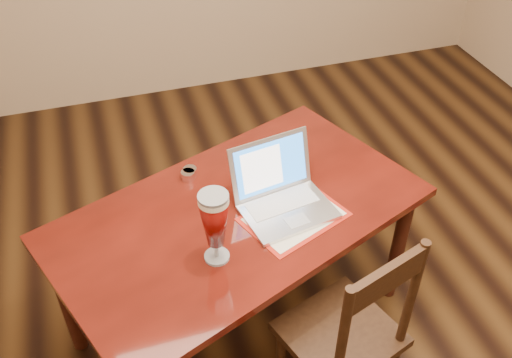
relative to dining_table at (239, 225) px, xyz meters
name	(u,v)px	position (x,y,z in m)	size (l,w,h in m)	color
ground	(338,341)	(0.40, -0.26, -0.64)	(5.00, 5.00, 0.00)	black
dining_table	(239,225)	(0.00, 0.00, 0.00)	(1.72, 1.34, 1.02)	#54120B
dining_chair	(347,335)	(0.27, -0.52, -0.19)	(0.51, 0.50, 0.97)	black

